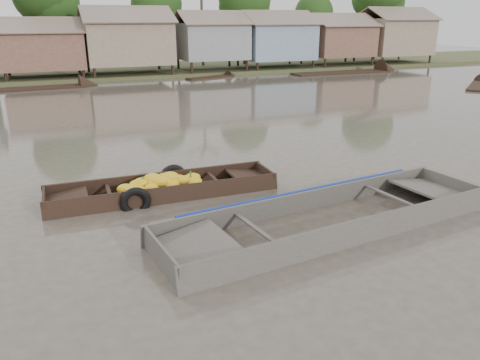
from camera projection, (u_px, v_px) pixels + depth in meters
name	position (u px, v px, depth m)	size (l,w,h in m)	color
ground	(237.00, 220.00, 11.09)	(120.00, 120.00, 0.00)	#4A4439
riverbank	(129.00, 36.00, 39.01)	(120.00, 12.47, 10.22)	#384723
banana_boat	(160.00, 188.00, 12.56)	(6.14, 1.66, 0.86)	black
viewer_boat	(330.00, 222.00, 10.76)	(8.49, 3.09, 0.67)	#403C36
distant_boats	(227.00, 83.00, 34.58)	(45.50, 14.65, 0.35)	black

